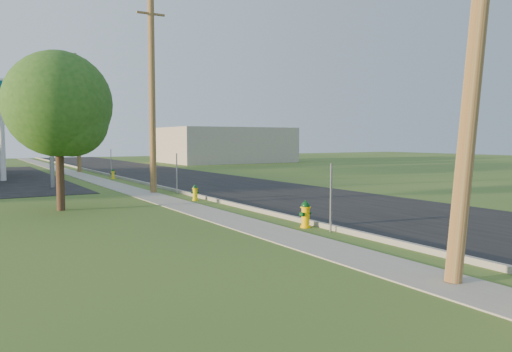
% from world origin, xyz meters
% --- Properties ---
extents(ground_plane, '(140.00, 140.00, 0.00)m').
position_xyz_m(ground_plane, '(0.00, 0.00, 0.00)').
color(ground_plane, '#355A20').
rests_on(ground_plane, ground).
extents(road, '(8.00, 120.00, 0.02)m').
position_xyz_m(road, '(4.50, 10.00, 0.01)').
color(road, black).
rests_on(road, ground).
extents(curb, '(0.15, 120.00, 0.15)m').
position_xyz_m(curb, '(0.50, 10.00, 0.07)').
color(curb, gray).
rests_on(curb, ground).
extents(sidewalk, '(1.50, 120.00, 0.03)m').
position_xyz_m(sidewalk, '(-1.25, 10.00, 0.01)').
color(sidewalk, gray).
rests_on(sidewalk, ground).
extents(utility_pole_near, '(1.40, 0.32, 9.48)m').
position_xyz_m(utility_pole_near, '(-0.60, -1.00, 4.80)').
color(utility_pole_near, brown).
rests_on(utility_pole_near, ground).
extents(utility_pole_mid, '(1.40, 0.32, 9.80)m').
position_xyz_m(utility_pole_mid, '(-0.60, 17.00, 4.95)').
color(utility_pole_mid, brown).
rests_on(utility_pole_mid, ground).
extents(utility_pole_far, '(1.40, 0.32, 9.50)m').
position_xyz_m(utility_pole_far, '(-0.60, 35.00, 4.80)').
color(utility_pole_far, brown).
rests_on(utility_pole_far, ground).
extents(sign_post_near, '(0.05, 0.04, 2.00)m').
position_xyz_m(sign_post_near, '(0.25, 4.20, 1.00)').
color(sign_post_near, gray).
rests_on(sign_post_near, ground).
extents(sign_post_mid, '(0.05, 0.04, 2.00)m').
position_xyz_m(sign_post_mid, '(0.25, 16.00, 1.00)').
color(sign_post_mid, gray).
rests_on(sign_post_mid, ground).
extents(sign_post_far, '(0.05, 0.04, 2.00)m').
position_xyz_m(sign_post_far, '(0.25, 28.20, 1.00)').
color(sign_post_far, gray).
rests_on(sign_post_far, ground).
extents(price_pylon, '(0.34, 2.04, 6.85)m').
position_xyz_m(price_pylon, '(-4.50, 22.50, 5.43)').
color(price_pylon, gray).
rests_on(price_pylon, ground).
extents(distant_building, '(14.00, 10.00, 4.00)m').
position_xyz_m(distant_building, '(18.00, 45.00, 2.00)').
color(distant_building, gray).
rests_on(distant_building, ground).
extents(tree_verge, '(3.94, 3.94, 5.97)m').
position_xyz_m(tree_verge, '(-5.58, 12.82, 3.84)').
color(tree_verge, '#312217').
rests_on(tree_verge, ground).
extents(hydrant_near, '(0.43, 0.39, 0.84)m').
position_xyz_m(hydrant_near, '(0.06, 5.16, 0.41)').
color(hydrant_near, '#FFBA00').
rests_on(hydrant_near, ground).
extents(hydrant_mid, '(0.37, 0.33, 0.71)m').
position_xyz_m(hydrant_mid, '(-0.08, 13.07, 0.35)').
color(hydrant_mid, '#DAC40B').
rests_on(hydrant_mid, ground).
extents(hydrant_far, '(0.37, 0.33, 0.71)m').
position_xyz_m(hydrant_far, '(-0.01, 26.76, 0.35)').
color(hydrant_far, yellow).
rests_on(hydrant_far, ground).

